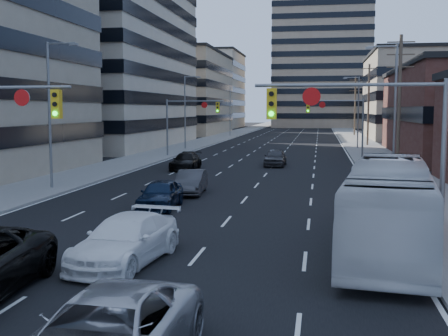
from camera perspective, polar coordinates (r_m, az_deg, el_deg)
The scene contains 27 objects.
ground at distance 14.31m, azimuth -15.44°, elevation -14.50°, with size 400.00×400.00×0.00m, color black.
road_surface at distance 142.31m, azimuth 7.37°, elevation 3.94°, with size 18.00×300.00×0.02m, color black.
sidewalk_left at distance 143.24m, azimuth 2.76°, elevation 4.02°, with size 5.00×300.00×0.15m, color slate.
sidewalk_right at distance 142.30m, azimuth 12.01°, elevation 3.89°, with size 5.00×300.00×0.15m, color slate.
office_left_mid at distance 79.73m, azimuth -15.03°, elevation 12.30°, with size 26.00×34.00×28.00m, color #ADA089.
office_left_far at distance 116.04m, azimuth -5.24°, elevation 7.46°, with size 20.00×30.00×16.00m, color gray.
office_right_far at distance 101.95m, azimuth 20.69°, elevation 6.75°, with size 22.00×28.00×14.00m, color gray.
apartment_tower at distance 163.88m, azimuth 9.97°, elevation 14.33°, with size 26.00×26.00×58.00m, color gray.
bg_block_left at distance 155.90m, azimuth -2.86°, elevation 7.83°, with size 24.00×24.00×20.00m, color #ADA089.
bg_block_right at distance 144.50m, azimuth 20.25°, elevation 6.03°, with size 22.00×22.00×12.00m, color gray.
signal_near_right at distance 20.18m, azimuth 14.40°, elevation 4.01°, with size 6.59×0.33×6.00m.
signal_far_left at distance 58.68m, azimuth -3.61°, elevation 5.33°, with size 6.09×0.33×6.00m.
signal_far_right at distance 57.13m, azimuth 11.62°, elevation 5.20°, with size 6.09×0.33×6.00m.
utility_pole_block at distance 48.53m, azimuth 17.38°, elevation 6.68°, with size 2.20×0.28×11.00m.
utility_pole_midblock at distance 78.37m, azimuth 14.46°, elevation 6.40°, with size 2.20×0.28×11.00m.
utility_pole_distant at distance 108.30m, azimuth 13.16°, elevation 6.26°, with size 2.20×0.28×11.00m.
streetlight_left_near at distance 35.94m, azimuth -17.10°, elevation 5.88°, with size 2.03×0.22×9.00m.
streetlight_left_mid at distance 69.02m, azimuth -3.86°, elevation 6.05°, with size 2.03×0.22×9.00m.
streetlight_left_far at distance 103.37m, azimuth 0.71°, elevation 6.04°, with size 2.03×0.22×9.00m.
streetlight_right_near at distance 37.38m, azimuth 16.75°, elevation 5.88°, with size 2.03×0.22×9.00m.
streetlight_right_far at distance 72.25m, azimuth 13.36°, elevation 5.90°, with size 2.03×0.22×9.00m.
white_van at distance 18.49m, azimuth -9.95°, elevation -7.21°, with size 2.14×5.27×1.53m, color white.
transit_bus at distance 20.34m, azimuth 16.43°, elevation -3.78°, with size 2.68×11.44×3.19m, color silver.
sedan_blue at distance 28.23m, azimuth -6.48°, elevation -2.66°, with size 1.72×4.28×1.46m, color black.
sedan_grey_center at distance 32.96m, azimuth -3.38°, elevation -1.44°, with size 1.49×4.26×1.40m, color #353537.
sedan_black_far at distance 46.18m, azimuth -3.90°, elevation 0.68°, with size 1.95×4.80×1.39m, color black.
sedan_grey_right at distance 49.31m, azimuth 5.23°, elevation 1.07°, with size 1.79×4.44×1.51m, color #373739.
Camera 1 is at (5.81, -12.10, 4.95)m, focal length 45.00 mm.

